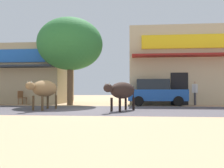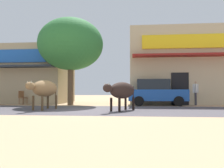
{
  "view_description": "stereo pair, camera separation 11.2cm",
  "coord_description": "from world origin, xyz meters",
  "px_view_note": "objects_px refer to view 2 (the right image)",
  "views": [
    {
      "loc": [
        2.17,
        -10.84,
        0.9
      ],
      "look_at": [
        1.15,
        1.0,
        1.27
      ],
      "focal_mm": 36.39,
      "sensor_mm": 36.0,
      "label": 1
    },
    {
      "loc": [
        2.28,
        -10.83,
        0.9
      ],
      "look_at": [
        1.15,
        1.0,
        1.27
      ],
      "focal_mm": 36.39,
      "sensor_mm": 36.0,
      "label": 2
    }
  ],
  "objects_px": {
    "roadside_tree": "(71,45)",
    "cafe_chair_by_doorway": "(22,97)",
    "cow_far_dark": "(122,91)",
    "pedestrian_by_shop": "(195,91)",
    "parked_hatchback_car": "(155,92)",
    "cow_near_brown": "(45,89)"
  },
  "relations": [
    {
      "from": "roadside_tree",
      "to": "cafe_chair_by_doorway",
      "type": "distance_m",
      "value": 4.83
    },
    {
      "from": "cow_far_dark",
      "to": "pedestrian_by_shop",
      "type": "height_order",
      "value": "pedestrian_by_shop"
    },
    {
      "from": "parked_hatchback_car",
      "to": "cow_near_brown",
      "type": "height_order",
      "value": "parked_hatchback_car"
    },
    {
      "from": "parked_hatchback_car",
      "to": "cafe_chair_by_doorway",
      "type": "bearing_deg",
      "value": -179.86
    },
    {
      "from": "roadside_tree",
      "to": "cafe_chair_by_doorway",
      "type": "relative_size",
      "value": 6.17
    },
    {
      "from": "roadside_tree",
      "to": "parked_hatchback_car",
      "type": "relative_size",
      "value": 1.55
    },
    {
      "from": "cow_near_brown",
      "to": "parked_hatchback_car",
      "type": "bearing_deg",
      "value": 35.17
    },
    {
      "from": "roadside_tree",
      "to": "pedestrian_by_shop",
      "type": "height_order",
      "value": "roadside_tree"
    },
    {
      "from": "cow_far_dark",
      "to": "cafe_chair_by_doorway",
      "type": "xyz_separation_m",
      "value": [
        -6.93,
        4.19,
        -0.41
      ]
    },
    {
      "from": "roadside_tree",
      "to": "parked_hatchback_car",
      "type": "xyz_separation_m",
      "value": [
        5.49,
        0.2,
        -3.12
      ]
    },
    {
      "from": "cow_far_dark",
      "to": "cow_near_brown",
      "type": "bearing_deg",
      "value": 177.04
    },
    {
      "from": "roadside_tree",
      "to": "parked_hatchback_car",
      "type": "height_order",
      "value": "roadside_tree"
    },
    {
      "from": "roadside_tree",
      "to": "cow_far_dark",
      "type": "distance_m",
      "value": 6.17
    },
    {
      "from": "cafe_chair_by_doorway",
      "to": "cow_far_dark",
      "type": "bearing_deg",
      "value": -31.14
    },
    {
      "from": "parked_hatchback_car",
      "to": "cafe_chair_by_doorway",
      "type": "height_order",
      "value": "parked_hatchback_car"
    },
    {
      "from": "pedestrian_by_shop",
      "to": "cafe_chair_by_doorway",
      "type": "distance_m",
      "value": 11.45
    },
    {
      "from": "pedestrian_by_shop",
      "to": "cow_far_dark",
      "type": "bearing_deg",
      "value": -134.33
    },
    {
      "from": "parked_hatchback_car",
      "to": "cow_near_brown",
      "type": "relative_size",
      "value": 1.45
    },
    {
      "from": "parked_hatchback_car",
      "to": "cafe_chair_by_doorway",
      "type": "distance_m",
      "value": 8.87
    },
    {
      "from": "roadside_tree",
      "to": "pedestrian_by_shop",
      "type": "xyz_separation_m",
      "value": [
        8.06,
        0.59,
        -3.04
      ]
    },
    {
      "from": "cow_near_brown",
      "to": "cow_far_dark",
      "type": "distance_m",
      "value": 3.78
    },
    {
      "from": "cow_far_dark",
      "to": "cafe_chair_by_doorway",
      "type": "bearing_deg",
      "value": 148.86
    }
  ]
}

